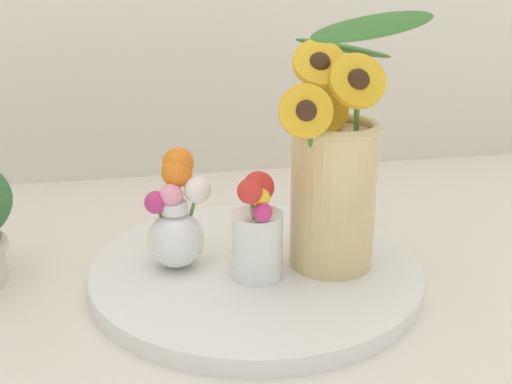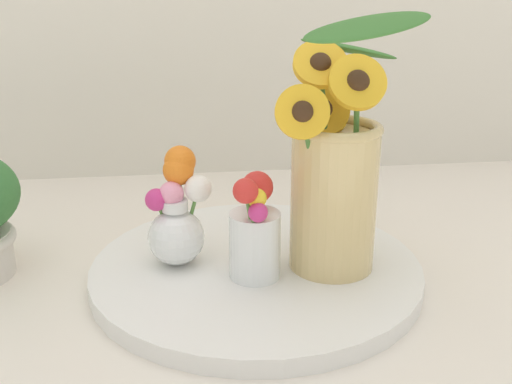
% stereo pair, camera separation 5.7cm
% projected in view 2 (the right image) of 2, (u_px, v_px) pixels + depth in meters
% --- Properties ---
extents(ground_plane, '(6.00, 6.00, 0.00)m').
position_uv_depth(ground_plane, '(253.00, 285.00, 0.82)').
color(ground_plane, silver).
extents(serving_tray, '(0.46, 0.46, 0.02)m').
position_uv_depth(serving_tray, '(256.00, 270.00, 0.84)').
color(serving_tray, white).
rests_on(serving_tray, ground_plane).
extents(mason_jar_sunflowers, '(0.20, 0.26, 0.35)m').
position_uv_depth(mason_jar_sunflowers, '(333.00, 174.00, 0.79)').
color(mason_jar_sunflowers, '#D1B77A').
rests_on(mason_jar_sunflowers, serving_tray).
extents(vase_small_center, '(0.07, 0.08, 0.15)m').
position_uv_depth(vase_small_center, '(256.00, 232.00, 0.78)').
color(vase_small_center, white).
rests_on(vase_small_center, serving_tray).
extents(vase_bulb_right, '(0.09, 0.09, 0.16)m').
position_uv_depth(vase_bulb_right, '(177.00, 215.00, 0.82)').
color(vase_bulb_right, white).
rests_on(vase_bulb_right, serving_tray).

